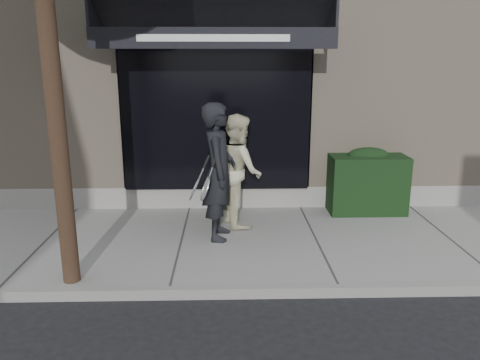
{
  "coord_description": "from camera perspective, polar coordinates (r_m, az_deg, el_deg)",
  "views": [
    {
      "loc": [
        -1.31,
        -6.52,
        2.72
      ],
      "look_at": [
        -1.11,
        0.6,
        0.87
      ],
      "focal_mm": 35.0,
      "sensor_mm": 36.0,
      "label": 1
    }
  ],
  "objects": [
    {
      "name": "ground",
      "position": [
        7.19,
        9.14,
        -7.87
      ],
      "size": [
        80.0,
        80.0,
        0.0
      ],
      "primitive_type": "plane",
      "color": "black",
      "rests_on": "ground"
    },
    {
      "name": "sidewalk",
      "position": [
        7.16,
        9.16,
        -7.43
      ],
      "size": [
        20.0,
        3.0,
        0.12
      ],
      "primitive_type": "cube",
      "color": "gray",
      "rests_on": "ground"
    },
    {
      "name": "curb",
      "position": [
        5.78,
        12.0,
        -13.06
      ],
      "size": [
        20.0,
        0.1,
        0.14
      ],
      "primitive_type": "cube",
      "color": "gray",
      "rests_on": "ground"
    },
    {
      "name": "building_facade",
      "position": [
        11.55,
        5.08,
        14.6
      ],
      "size": [
        14.3,
        8.04,
        5.64
      ],
      "color": "tan",
      "rests_on": "ground"
    },
    {
      "name": "hedge",
      "position": [
        8.39,
        15.17,
        -0.17
      ],
      "size": [
        1.3,
        0.7,
        1.14
      ],
      "color": "black",
      "rests_on": "sidewalk"
    },
    {
      "name": "pedestrian_front",
      "position": [
        6.8,
        -2.61,
        0.97
      ],
      "size": [
        0.7,
        0.81,
        2.01
      ],
      "color": "black",
      "rests_on": "sidewalk"
    },
    {
      "name": "pedestrian_back",
      "position": [
        7.42,
        -0.19,
        1.24
      ],
      "size": [
        0.89,
        1.04,
        1.78
      ],
      "color": "beige",
      "rests_on": "sidewalk"
    }
  ]
}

